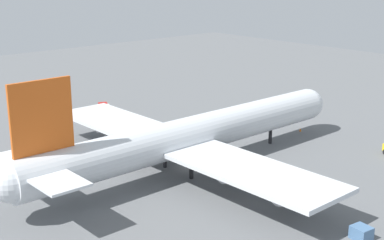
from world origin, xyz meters
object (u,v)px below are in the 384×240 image
object	(u,v)px
cargo_airplane	(190,136)
safety_cone_nose	(300,130)
fuel_truck	(104,107)
cargo_container_aft	(361,233)
catering_truck	(30,137)

from	to	relation	value
cargo_airplane	safety_cone_nose	xyz separation A→B (m)	(32.22, 1.05, -5.65)
fuel_truck	cargo_container_aft	bearing A→B (deg)	-97.70
cargo_airplane	fuel_truck	bearing A→B (deg)	76.79
fuel_truck	safety_cone_nose	size ratio (longest dim) A/B	8.10
cargo_container_aft	safety_cone_nose	bearing A→B (deg)	46.87
fuel_truck	cargo_airplane	bearing A→B (deg)	-103.21
catering_truck	cargo_container_aft	bearing A→B (deg)	-77.96
catering_truck	cargo_container_aft	size ratio (longest dim) A/B	1.52
cargo_container_aft	cargo_airplane	bearing A→B (deg)	89.50
cargo_airplane	safety_cone_nose	bearing A→B (deg)	1.86
catering_truck	cargo_container_aft	xyz separation A→B (m)	(14.03, -65.79, -0.31)
cargo_container_aft	safety_cone_nose	size ratio (longest dim) A/B	3.85
catering_truck	safety_cone_nose	size ratio (longest dim) A/B	5.84
cargo_airplane	safety_cone_nose	distance (m)	32.73
fuel_truck	catering_truck	bearing A→B (deg)	-156.37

